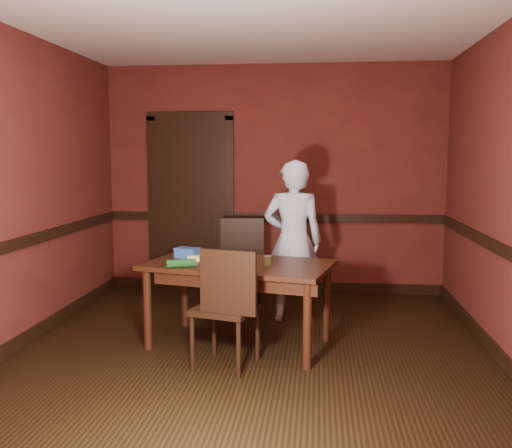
% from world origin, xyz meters
% --- Properties ---
extents(floor, '(4.00, 4.50, 0.01)m').
position_xyz_m(floor, '(0.00, 0.00, 0.00)').
color(floor, black).
rests_on(floor, ground).
extents(ceiling, '(4.00, 4.50, 0.01)m').
position_xyz_m(ceiling, '(0.00, 0.00, 2.70)').
color(ceiling, silver).
rests_on(ceiling, ground).
extents(wall_back, '(4.00, 0.02, 2.70)m').
position_xyz_m(wall_back, '(0.00, 2.25, 1.35)').
color(wall_back, '#5A211B').
rests_on(wall_back, ground).
extents(wall_front, '(4.00, 0.02, 2.70)m').
position_xyz_m(wall_front, '(0.00, -2.25, 1.35)').
color(wall_front, '#5A211B').
rests_on(wall_front, ground).
extents(wall_left, '(0.02, 4.50, 2.70)m').
position_xyz_m(wall_left, '(-2.00, 0.00, 1.35)').
color(wall_left, '#5A211B').
rests_on(wall_left, ground).
extents(wall_right, '(0.02, 4.50, 2.70)m').
position_xyz_m(wall_right, '(2.00, 0.00, 1.35)').
color(wall_right, '#5A211B').
rests_on(wall_right, ground).
extents(dado_back, '(4.00, 0.03, 0.10)m').
position_xyz_m(dado_back, '(0.00, 2.23, 0.90)').
color(dado_back, black).
rests_on(dado_back, ground).
extents(dado_left, '(0.03, 4.50, 0.10)m').
position_xyz_m(dado_left, '(-1.99, 0.00, 0.90)').
color(dado_left, black).
rests_on(dado_left, ground).
extents(dado_right, '(0.03, 4.50, 0.10)m').
position_xyz_m(dado_right, '(1.99, 0.00, 0.90)').
color(dado_right, black).
rests_on(dado_right, ground).
extents(baseboard_back, '(4.00, 0.03, 0.12)m').
position_xyz_m(baseboard_back, '(0.00, 2.23, 0.06)').
color(baseboard_back, black).
rests_on(baseboard_back, ground).
extents(baseboard_left, '(0.03, 4.50, 0.12)m').
position_xyz_m(baseboard_left, '(-1.99, 0.00, 0.06)').
color(baseboard_left, black).
rests_on(baseboard_left, ground).
extents(baseboard_right, '(0.03, 4.50, 0.12)m').
position_xyz_m(baseboard_right, '(1.99, 0.00, 0.06)').
color(baseboard_right, black).
rests_on(baseboard_right, ground).
extents(door, '(1.05, 0.07, 2.20)m').
position_xyz_m(door, '(-1.00, 2.22, 1.09)').
color(door, black).
rests_on(door, ground).
extents(dining_table, '(1.71, 1.20, 0.73)m').
position_xyz_m(dining_table, '(-0.14, 0.24, 0.36)').
color(dining_table, black).
rests_on(dining_table, floor).
extents(chair_far, '(0.48, 0.48, 0.98)m').
position_xyz_m(chair_far, '(-0.27, 1.17, 0.49)').
color(chair_far, black).
rests_on(chair_far, floor).
extents(chair_near, '(0.55, 0.55, 0.95)m').
position_xyz_m(chair_near, '(-0.17, -0.27, 0.48)').
color(chair_near, black).
rests_on(chair_near, floor).
extents(person, '(0.60, 0.41, 1.60)m').
position_xyz_m(person, '(0.29, 1.05, 0.80)').
color(person, silver).
rests_on(person, floor).
extents(sandwich_plate, '(0.25, 0.25, 0.06)m').
position_xyz_m(sandwich_plate, '(-0.12, 0.22, 0.75)').
color(sandwich_plate, white).
rests_on(sandwich_plate, dining_table).
extents(sauce_jar, '(0.07, 0.07, 0.08)m').
position_xyz_m(sauce_jar, '(0.12, 0.14, 0.77)').
color(sauce_jar, olive).
rests_on(sauce_jar, dining_table).
extents(cheese_saucer, '(0.14, 0.14, 0.04)m').
position_xyz_m(cheese_saucer, '(-0.54, 0.29, 0.75)').
color(cheese_saucer, white).
rests_on(cheese_saucer, dining_table).
extents(food_tub, '(0.23, 0.19, 0.09)m').
position_xyz_m(food_tub, '(-0.64, 0.44, 0.77)').
color(food_tub, blue).
rests_on(food_tub, dining_table).
extents(wrapped_veg, '(0.25, 0.16, 0.07)m').
position_xyz_m(wrapped_veg, '(-0.58, -0.02, 0.76)').
color(wrapped_veg, '#16471A').
rests_on(wrapped_veg, dining_table).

